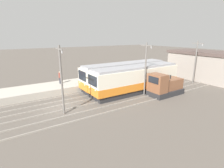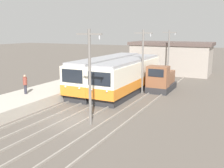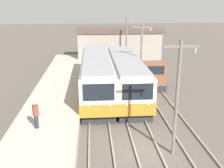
% 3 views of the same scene
% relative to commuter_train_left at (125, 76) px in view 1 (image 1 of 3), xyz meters
% --- Properties ---
extents(ground_plane, '(200.00, 200.00, 0.00)m').
position_rel_commuter_train_left_xyz_m(ground_plane, '(2.60, -10.77, -1.75)').
color(ground_plane, '#564F47').
extents(platform_left, '(4.50, 54.00, 0.92)m').
position_rel_commuter_train_left_xyz_m(platform_left, '(-3.65, -10.77, -1.29)').
color(platform_left, '#ADA599').
rests_on(platform_left, ground).
extents(track_left, '(1.54, 60.00, 0.14)m').
position_rel_commuter_train_left_xyz_m(track_left, '(-0.00, -10.77, -1.68)').
color(track_left, gray).
rests_on(track_left, ground).
extents(track_center, '(1.54, 60.00, 0.14)m').
position_rel_commuter_train_left_xyz_m(track_center, '(2.80, -10.77, -1.68)').
color(track_center, gray).
rests_on(track_center, ground).
extents(track_right, '(1.54, 60.00, 0.14)m').
position_rel_commuter_train_left_xyz_m(track_right, '(5.80, -10.77, -1.68)').
color(track_right, gray).
rests_on(track_right, ground).
extents(commuter_train_left, '(2.84, 14.14, 3.78)m').
position_rel_commuter_train_left_xyz_m(commuter_train_left, '(0.00, 0.00, 0.00)').
color(commuter_train_left, '#28282B').
rests_on(commuter_train_left, ground).
extents(commuter_train_center, '(2.84, 13.68, 3.70)m').
position_rel_commuter_train_left_xyz_m(commuter_train_center, '(2.80, -0.18, -0.03)').
color(commuter_train_center, '#28282B').
rests_on(commuter_train_center, ground).
extents(shunting_locomotive, '(2.40, 4.87, 3.00)m').
position_rel_commuter_train_left_xyz_m(shunting_locomotive, '(5.80, 2.12, -0.54)').
color(shunting_locomotive, '#28282B').
rests_on(shunting_locomotive, ground).
extents(catenary_mast_near, '(2.00, 0.20, 6.84)m').
position_rel_commuter_train_left_xyz_m(catenary_mast_near, '(4.31, -10.98, 1.99)').
color(catenary_mast_near, slate).
rests_on(catenary_mast_near, ground).
extents(catenary_mast_mid, '(2.00, 0.20, 6.84)m').
position_rel_commuter_train_left_xyz_m(catenary_mast_mid, '(4.31, -0.03, 1.99)').
color(catenary_mast_mid, slate).
rests_on(catenary_mast_mid, ground).
extents(catenary_mast_far, '(2.00, 0.20, 6.84)m').
position_rel_commuter_train_left_xyz_m(catenary_mast_far, '(4.31, 10.91, 1.99)').
color(catenary_mast_far, slate).
rests_on(catenary_mast_far, ground).
extents(person_on_platform, '(0.38, 0.38, 1.81)m').
position_rel_commuter_train_left_xyz_m(person_on_platform, '(-4.09, -8.73, 0.15)').
color(person_on_platform, '#282833').
rests_on(person_on_platform, platform_left).
extents(station_building, '(12.60, 6.30, 5.00)m').
position_rel_commuter_train_left_xyz_m(station_building, '(3.65, 15.23, 0.77)').
color(station_building, gray).
rests_on(station_building, ground).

